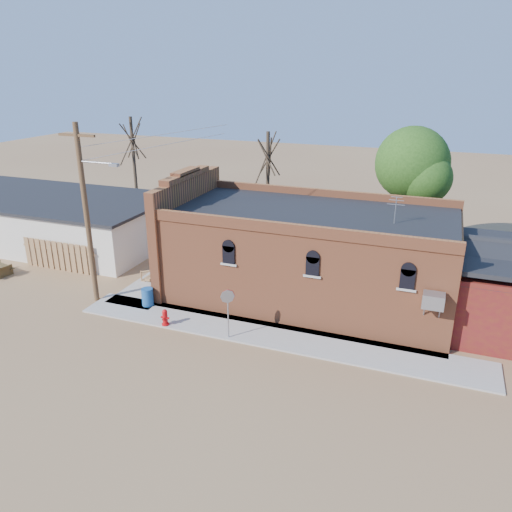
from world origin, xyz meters
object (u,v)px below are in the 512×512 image
(brick_bar, at_px, (304,254))
(fire_hydrant, at_px, (165,317))
(stop_sign, at_px, (228,301))
(utility_pole, at_px, (87,211))
(trash_barrel, at_px, (148,297))

(brick_bar, relative_size, fire_hydrant, 20.76)
(brick_bar, bearing_deg, stop_sign, -108.59)
(brick_bar, height_order, utility_pole, utility_pole)
(fire_hydrant, xyz_separation_m, stop_sign, (3.21, 0.00, 1.39))
(utility_pole, distance_m, trash_barrel, 5.12)
(stop_sign, bearing_deg, fire_hydrant, 168.99)
(stop_sign, xyz_separation_m, trash_barrel, (-5.09, 1.50, -1.33))
(brick_bar, height_order, fire_hydrant, brick_bar)
(stop_sign, height_order, trash_barrel, stop_sign)
(fire_hydrant, relative_size, trash_barrel, 0.88)
(brick_bar, distance_m, stop_sign, 5.82)
(fire_hydrant, relative_size, stop_sign, 0.34)
(brick_bar, bearing_deg, utility_pole, -156.31)
(utility_pole, bearing_deg, stop_sign, -8.59)
(utility_pole, height_order, stop_sign, utility_pole)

